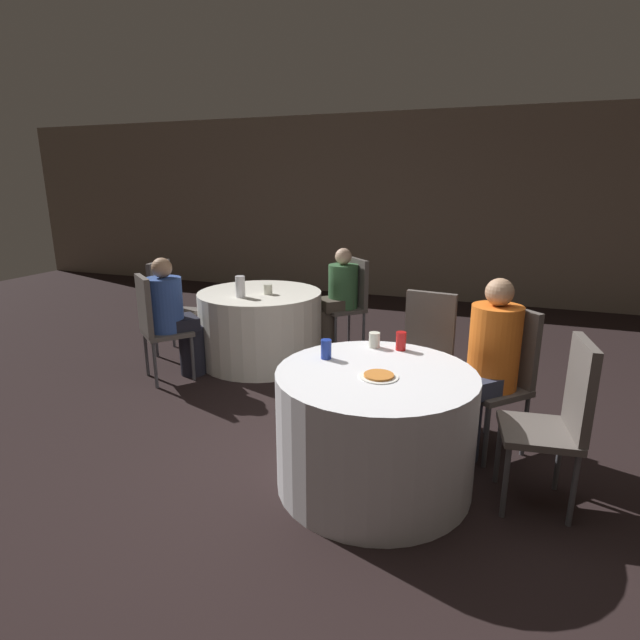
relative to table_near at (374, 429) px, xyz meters
name	(u,v)px	position (x,y,z in m)	size (l,w,h in m)	color
ground_plane	(355,476)	(-0.12, 0.03, -0.36)	(16.00, 16.00, 0.00)	black
wall_back	(454,209)	(-0.12, 5.19, 1.04)	(16.00, 0.06, 2.80)	gray
table_near	(374,429)	(0.00, 0.00, 0.00)	(1.17, 1.17, 0.72)	silver
table_far	(261,327)	(-1.62, 1.72, 0.00)	(1.23, 1.23, 0.72)	white
chair_near_northeast	(503,368)	(0.70, 0.73, 0.22)	(0.57, 0.57, 0.99)	#59514C
chair_near_east	(561,411)	(1.00, 0.13, 0.22)	(0.45, 0.45, 0.99)	#59514C
chair_near_north	(426,346)	(0.14, 1.00, 0.22)	(0.45, 0.46, 0.99)	#59514C
chair_far_west	(168,300)	(-2.65, 1.61, 0.22)	(0.44, 0.44, 0.99)	#59514C
chair_far_northeast	(351,296)	(-0.89, 2.45, 0.22)	(0.57, 0.57, 0.99)	#59514C
chair_far_southwest	(155,320)	(-2.27, 0.91, 0.22)	(0.56, 0.56, 0.99)	#59514C
person_blue_shirt	(174,318)	(-2.16, 1.05, 0.21)	(0.45, 0.47, 1.14)	black
person_orange_shirt	(484,368)	(0.58, 0.60, 0.24)	(0.46, 0.47, 1.20)	#33384C
person_green_jacket	(336,300)	(-1.01, 2.33, 0.20)	(0.46, 0.46, 1.11)	#4C4238
pizza_plate_near	(379,376)	(0.03, -0.07, 0.37)	(0.22, 0.22, 0.02)	white
soda_can_blue	(326,349)	(-0.35, 0.11, 0.42)	(0.07, 0.07, 0.12)	#1E38A5
soda_can_red	(401,341)	(0.05, 0.44, 0.42)	(0.07, 0.07, 0.12)	red
cup_near	(374,340)	(-0.12, 0.43, 0.41)	(0.07, 0.07, 0.10)	silver
bottle_far	(240,287)	(-1.69, 1.45, 0.46)	(0.09, 0.09, 0.20)	white
cup_far	(268,289)	(-1.50, 1.66, 0.41)	(0.09, 0.09, 0.10)	silver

